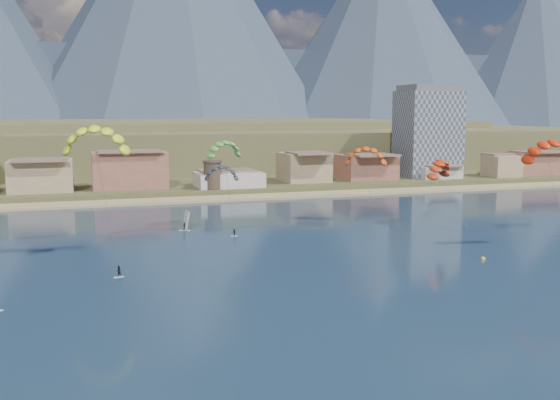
% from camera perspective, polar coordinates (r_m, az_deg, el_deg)
% --- Properties ---
extents(ground, '(2400.00, 2400.00, 0.00)m').
position_cam_1_polar(ground, '(80.40, 7.00, -10.14)').
color(ground, black).
rests_on(ground, ground).
extents(beach, '(2200.00, 12.00, 0.90)m').
position_cam_1_polar(beach, '(179.98, -7.12, 0.06)').
color(beach, tan).
rests_on(beach, ground).
extents(land, '(2200.00, 900.00, 4.00)m').
position_cam_1_polar(land, '(630.68, -14.69, 5.49)').
color(land, brown).
rests_on(land, ground).
extents(foothills, '(940.00, 210.00, 18.00)m').
position_cam_1_polar(foothills, '(307.12, -7.34, 4.99)').
color(foothills, brown).
rests_on(foothills, ground).
extents(mountain_ridge, '(2060.00, 480.00, 400.00)m').
position_cam_1_polar(mountain_ridge, '(901.94, -16.92, 15.67)').
color(mountain_ridge, '#2B3548').
rests_on(mountain_ridge, ground).
extents(town, '(400.00, 24.00, 12.00)m').
position_cam_1_polar(town, '(192.29, -19.87, 2.48)').
color(town, beige).
rests_on(town, ground).
extents(apartment_tower, '(20.00, 16.00, 32.00)m').
position_cam_1_polar(apartment_tower, '(229.59, 13.19, 6.02)').
color(apartment_tower, gray).
rests_on(apartment_tower, ground).
extents(watchtower, '(5.82, 5.82, 8.60)m').
position_cam_1_polar(watchtower, '(188.00, -6.10, 2.30)').
color(watchtower, '#47382D').
rests_on(watchtower, ground).
extents(kitesurfer_yellow, '(12.40, 18.78, 25.51)m').
position_cam_1_polar(kitesurfer_yellow, '(111.21, -16.29, 5.55)').
color(kitesurfer_yellow, silver).
rests_on(kitesurfer_yellow, ground).
extents(kitesurfer_orange, '(10.91, 14.17, 22.00)m').
position_cam_1_polar(kitesurfer_orange, '(124.75, 23.17, 4.33)').
color(kitesurfer_orange, silver).
rests_on(kitesurfer_orange, ground).
extents(kitesurfer_green, '(9.22, 14.22, 20.38)m').
position_cam_1_polar(kitesurfer_green, '(136.00, -5.05, 4.76)').
color(kitesurfer_green, silver).
rests_on(kitesurfer_green, ground).
extents(distant_kite_dark, '(8.15, 6.29, 15.30)m').
position_cam_1_polar(distant_kite_dark, '(136.44, -5.31, 2.68)').
color(distant_kite_dark, '#262626').
rests_on(distant_kite_dark, ground).
extents(distant_kite_orange, '(10.63, 7.96, 18.84)m').
position_cam_1_polar(distant_kite_orange, '(144.60, 7.73, 4.23)').
color(distant_kite_orange, '#262626').
rests_on(distant_kite_orange, ground).
extents(distant_kite_red, '(9.72, 9.07, 16.43)m').
position_cam_1_polar(distant_kite_red, '(143.34, 14.15, 3.00)').
color(distant_kite_red, '#262626').
rests_on(distant_kite_red, ground).
extents(windsurfer, '(2.50, 2.64, 4.11)m').
position_cam_1_polar(windsurfer, '(134.66, -8.55, -2.20)').
color(windsurfer, silver).
rests_on(windsurfer, ground).
extents(buoy, '(0.77, 0.77, 0.77)m').
position_cam_1_polar(buoy, '(112.94, 17.84, -5.08)').
color(buoy, '#FFAD1A').
rests_on(buoy, ground).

